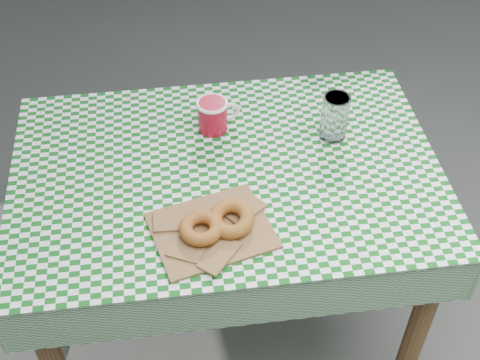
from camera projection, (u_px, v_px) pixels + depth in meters
name	position (u px, v px, depth m)	size (l,w,h in m)	color
ground	(251.00, 288.00, 2.34)	(60.00, 60.00, 0.00)	#555550
table	(228.00, 260.00, 1.96)	(1.11, 0.74, 0.75)	#523A1C
tablecloth	(226.00, 171.00, 1.70)	(1.13, 0.76, 0.01)	#0D5416
paper_bag	(212.00, 230.00, 1.54)	(0.27, 0.22, 0.01)	#8F633E
bagel_front	(201.00, 228.00, 1.51)	(0.10, 0.10, 0.03)	#A35D21
bagel_back	(231.00, 219.00, 1.53)	(0.11, 0.11, 0.04)	#A05E21
coffee_mug	(213.00, 116.00, 1.78)	(0.16, 0.16, 0.09)	#AE0B22
drinking_glass	(335.00, 117.00, 1.74)	(0.07, 0.07, 0.13)	silver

